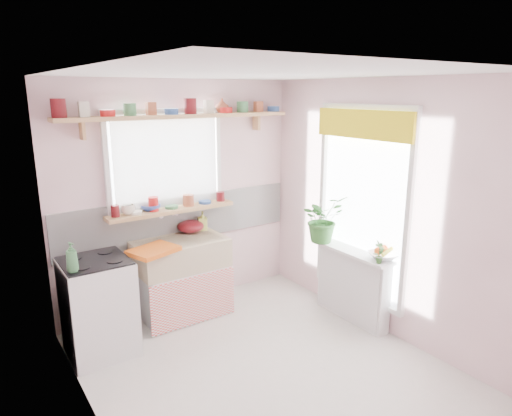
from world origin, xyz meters
TOP-DOWN VIEW (x-y plane):
  - room at (0.66, 0.86)m, footprint 3.20×3.20m
  - sink_unit at (-0.15, 1.29)m, footprint 0.95×0.65m
  - cooker at (-1.10, 1.05)m, footprint 0.58×0.58m
  - radiator_ledge at (1.30, 0.20)m, footprint 0.22×0.95m
  - windowsill at (-0.15, 1.48)m, footprint 1.40×0.22m
  - pine_shelf at (0.00, 1.47)m, footprint 2.52×0.24m
  - shelf_crockery at (-0.04, 1.47)m, footprint 2.47×0.11m
  - sill_crockery at (-0.17, 1.48)m, footprint 1.35×0.11m
  - dish_tray at (-0.53, 1.10)m, footprint 0.52×0.45m
  - colander at (0.07, 1.50)m, footprint 0.38×0.38m
  - jade_plant at (1.21, 0.60)m, footprint 0.48×0.42m
  - fruit_bowl at (1.33, -0.15)m, footprint 0.35×0.35m
  - herb_pot at (1.21, -0.20)m, footprint 0.13×0.10m
  - soap_bottle_sink at (0.22, 1.50)m, footprint 0.13×0.13m
  - sill_cup at (-0.62, 1.49)m, footprint 0.15×0.15m
  - sill_bowl at (-0.37, 1.52)m, footprint 0.23×0.23m
  - shelf_vase at (0.52, 1.53)m, footprint 0.19×0.19m
  - cooker_bottle at (-1.32, 0.87)m, footprint 0.12×0.13m
  - fruit at (1.34, -0.14)m, footprint 0.20×0.14m

SIDE VIEW (x-z plane):
  - radiator_ledge at x=1.30m, z-range 0.01..0.78m
  - sink_unit at x=-0.15m, z-range -0.13..0.99m
  - cooker at x=-1.10m, z-range 0.00..0.92m
  - fruit_bowl at x=1.33m, z-range 0.78..0.84m
  - fruit at x=1.34m, z-range 0.82..0.92m
  - dish_tray at x=-0.53m, z-range 0.85..0.89m
  - herb_pot at x=1.21m, z-range 0.77..1.00m
  - colander at x=0.07m, z-range 0.85..0.98m
  - soap_bottle_sink at x=0.22m, z-range 0.85..1.06m
  - jade_plant at x=1.21m, z-range 0.78..1.29m
  - cooker_bottle at x=-1.32m, z-range 0.92..1.17m
  - windowsill at x=-0.15m, z-range 1.12..1.16m
  - sill_bowl at x=-0.37m, z-range 1.16..1.22m
  - sill_cup at x=-0.62m, z-range 1.16..1.26m
  - sill_crockery at x=-0.17m, z-range 1.16..1.28m
  - room at x=0.66m, z-range -0.23..2.97m
  - pine_shelf at x=0.00m, z-range 2.10..2.14m
  - shelf_crockery at x=-0.04m, z-range 2.13..2.25m
  - shelf_vase at x=0.52m, z-range 2.14..2.29m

